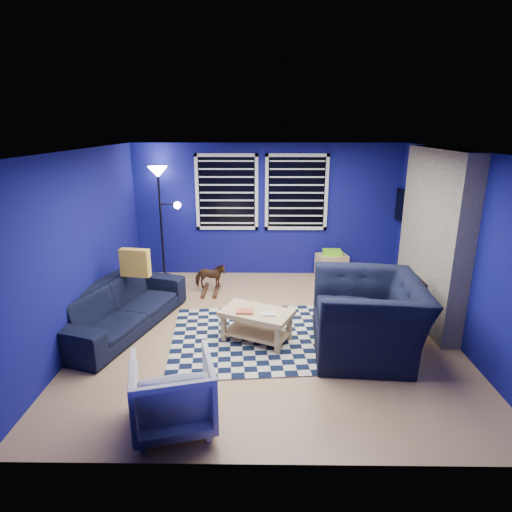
{
  "coord_description": "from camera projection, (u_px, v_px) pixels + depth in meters",
  "views": [
    {
      "loc": [
        -0.1,
        -5.49,
        2.8
      ],
      "look_at": [
        -0.18,
        0.3,
        1.02
      ],
      "focal_mm": 30.0,
      "sensor_mm": 36.0,
      "label": 1
    }
  ],
  "objects": [
    {
      "name": "wall_back",
      "position": [
        267.0,
        211.0,
        8.1
      ],
      "size": [
        5.0,
        0.0,
        5.0
      ],
      "primitive_type": "plane",
      "rotation": [
        1.57,
        0.0,
        0.0
      ],
      "color": "navy",
      "rests_on": "floor"
    },
    {
      "name": "tv",
      "position": [
        406.0,
        208.0,
        7.54
      ],
      "size": [
        0.07,
        1.0,
        0.58
      ],
      "color": "black",
      "rests_on": "wall_right"
    },
    {
      "name": "ceiling",
      "position": [
        270.0,
        150.0,
        5.34
      ],
      "size": [
        5.0,
        5.0,
        0.0
      ],
      "primitive_type": "plane",
      "rotation": [
        3.14,
        0.0,
        0.0
      ],
      "color": "white",
      "rests_on": "wall_back"
    },
    {
      "name": "sofa",
      "position": [
        120.0,
        307.0,
        6.06
      ],
      "size": [
        2.45,
        1.53,
        0.67
      ],
      "primitive_type": "imported",
      "rotation": [
        0.0,
        0.0,
        1.27
      ],
      "color": "black",
      "rests_on": "floor"
    },
    {
      "name": "fireplace",
      "position": [
        431.0,
        241.0,
        6.17
      ],
      "size": [
        0.65,
        2.0,
        2.5
      ],
      "color": "gray",
      "rests_on": "floor"
    },
    {
      "name": "throw_pillow",
      "position": [
        135.0,
        263.0,
        6.25
      ],
      "size": [
        0.45,
        0.2,
        0.41
      ],
      "primitive_type": "cube",
      "rotation": [
        0.0,
        0.0,
        -0.17
      ],
      "color": "gold",
      "rests_on": "sofa"
    },
    {
      "name": "rug",
      "position": [
        264.0,
        337.0,
        5.88
      ],
      "size": [
        2.67,
        2.21,
        0.02
      ],
      "primitive_type": "cube",
      "rotation": [
        0.0,
        0.0,
        0.09
      ],
      "color": "black",
      "rests_on": "floor"
    },
    {
      "name": "rocking_horse",
      "position": [
        210.0,
        276.0,
        7.4
      ],
      "size": [
        0.27,
        0.54,
        0.45
      ],
      "primitive_type": "imported",
      "rotation": [
        0.0,
        0.0,
        1.62
      ],
      "color": "#422A15",
      "rests_on": "floor"
    },
    {
      "name": "window_left",
      "position": [
        227.0,
        192.0,
        7.97
      ],
      "size": [
        1.17,
        0.06,
        1.42
      ],
      "color": "black",
      "rests_on": "wall_back"
    },
    {
      "name": "window_right",
      "position": [
        296.0,
        193.0,
        7.95
      ],
      "size": [
        1.17,
        0.06,
        1.42
      ],
      "color": "black",
      "rests_on": "wall_back"
    },
    {
      "name": "floor",
      "position": [
        268.0,
        331.0,
        6.07
      ],
      "size": [
        5.0,
        5.0,
        0.0
      ],
      "primitive_type": "plane",
      "color": "tan",
      "rests_on": "ground"
    },
    {
      "name": "wall_left",
      "position": [
        83.0,
        246.0,
        5.74
      ],
      "size": [
        0.0,
        5.0,
        5.0
      ],
      "primitive_type": "plane",
      "rotation": [
        1.57,
        0.0,
        1.57
      ],
      "color": "navy",
      "rests_on": "floor"
    },
    {
      "name": "coffee_table",
      "position": [
        256.0,
        319.0,
        5.7
      ],
      "size": [
        1.06,
        0.87,
        0.46
      ],
      "rotation": [
        0.0,
        0.0,
        -0.43
      ],
      "color": "tan",
      "rests_on": "rug"
    },
    {
      "name": "armchair_bent",
      "position": [
        173.0,
        393.0,
        4.08
      ],
      "size": [
        0.93,
        0.95,
        0.71
      ],
      "primitive_type": "imported",
      "rotation": [
        0.0,
        0.0,
        3.39
      ],
      "color": "gray",
      "rests_on": "floor"
    },
    {
      "name": "cabinet",
      "position": [
        331.0,
        265.0,
        8.14
      ],
      "size": [
        0.61,
        0.47,
        0.55
      ],
      "rotation": [
        0.0,
        0.0,
        0.2
      ],
      "color": "tan",
      "rests_on": "floor"
    },
    {
      "name": "armchair_big",
      "position": [
        368.0,
        316.0,
        5.41
      ],
      "size": [
        1.57,
        1.4,
        0.96
      ],
      "primitive_type": "imported",
      "rotation": [
        0.0,
        0.0,
        -1.64
      ],
      "color": "black",
      "rests_on": "floor"
    },
    {
      "name": "floor_lamp",
      "position": [
        160.0,
        188.0,
        7.74
      ],
      "size": [
        0.57,
        0.35,
        2.1
      ],
      "color": "black",
      "rests_on": "floor"
    },
    {
      "name": "wall_right",
      "position": [
        457.0,
        247.0,
        5.67
      ],
      "size": [
        0.0,
        5.0,
        5.0
      ],
      "primitive_type": "plane",
      "rotation": [
        1.57,
        0.0,
        -1.57
      ],
      "color": "navy",
      "rests_on": "floor"
    }
  ]
}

